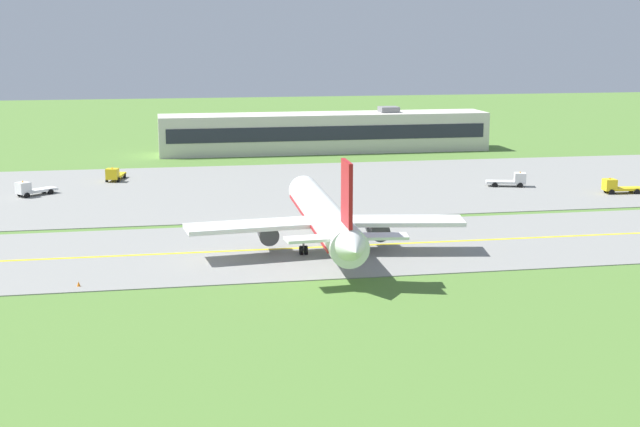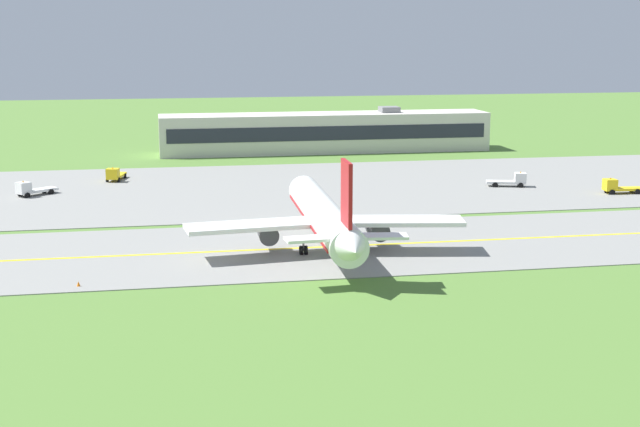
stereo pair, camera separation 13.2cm
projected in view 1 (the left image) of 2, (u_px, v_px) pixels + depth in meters
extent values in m
plane|color=#517A33|center=(322.00, 248.00, 106.68)|extent=(500.00, 500.00, 0.00)
cube|color=gray|center=(322.00, 247.00, 106.67)|extent=(240.00, 28.00, 0.10)
cube|color=gray|center=(334.00, 186.00, 148.93)|extent=(140.00, 52.00, 0.10)
cube|color=yellow|center=(322.00, 247.00, 106.66)|extent=(220.00, 0.60, 0.01)
cylinder|color=white|center=(323.00, 215.00, 104.73)|extent=(5.03, 34.11, 4.00)
cone|color=white|center=(302.00, 189.00, 122.35)|extent=(3.88, 2.71, 3.80)
cone|color=white|center=(353.00, 249.00, 86.83)|extent=(3.50, 3.30, 3.40)
cube|color=red|center=(323.00, 219.00, 104.83)|extent=(5.03, 31.39, 0.36)
cube|color=#1E232D|center=(304.00, 186.00, 120.08)|extent=(3.45, 1.90, 0.70)
cube|color=white|center=(252.00, 226.00, 101.42)|extent=(15.43, 6.41, 0.50)
cylinder|color=#47474C|center=(268.00, 233.00, 103.94)|extent=(2.40, 3.47, 2.30)
cylinder|color=black|center=(267.00, 230.00, 105.49)|extent=(2.11, 0.31, 2.10)
cube|color=white|center=(398.00, 221.00, 103.97)|extent=(15.60, 7.27, 0.50)
cylinder|color=#47474C|center=(378.00, 230.00, 105.89)|extent=(2.40, 3.47, 2.30)
cylinder|color=black|center=(375.00, 227.00, 107.43)|extent=(2.11, 0.31, 2.10)
cube|color=red|center=(347.00, 193.00, 89.15)|extent=(0.53, 4.41, 6.50)
cube|color=white|center=(315.00, 239.00, 89.37)|extent=(6.16, 2.84, 0.30)
cube|color=white|center=(378.00, 236.00, 90.33)|extent=(6.27, 3.19, 0.30)
cylinder|color=slate|center=(308.00, 217.00, 117.88)|extent=(0.24, 0.24, 1.65)
cylinder|color=black|center=(308.00, 223.00, 118.04)|extent=(0.38, 1.11, 1.10)
cylinder|color=slate|center=(303.00, 243.00, 102.96)|extent=(0.24, 0.24, 1.65)
cylinder|color=black|center=(301.00, 250.00, 103.08)|extent=(0.38, 1.11, 1.10)
cylinder|color=black|center=(306.00, 250.00, 103.17)|extent=(0.38, 1.11, 1.10)
cylinder|color=slate|center=(348.00, 242.00, 103.74)|extent=(0.24, 0.24, 1.65)
cylinder|color=black|center=(346.00, 249.00, 103.86)|extent=(0.38, 1.11, 1.10)
cylinder|color=black|center=(350.00, 249.00, 103.95)|extent=(0.38, 1.11, 1.10)
cube|color=yellow|center=(610.00, 185.00, 141.67)|extent=(1.94, 2.13, 1.80)
cube|color=#1E232D|center=(605.00, 183.00, 141.52)|extent=(0.26, 1.84, 0.81)
cube|color=yellow|center=(629.00, 189.00, 142.15)|extent=(4.74, 2.43, 0.40)
cylinder|color=orange|center=(610.00, 178.00, 141.47)|extent=(0.20, 0.20, 0.18)
cylinder|color=black|center=(612.00, 192.00, 140.90)|extent=(0.92, 0.37, 0.90)
cylinder|color=black|center=(606.00, 190.00, 142.85)|extent=(0.92, 0.37, 0.90)
cylinder|color=black|center=(637.00, 192.00, 141.30)|extent=(0.92, 0.37, 0.90)
cylinder|color=black|center=(631.00, 190.00, 143.34)|extent=(0.92, 0.37, 0.90)
cube|color=silver|center=(23.00, 188.00, 138.67)|extent=(2.65, 2.68, 1.80)
cube|color=#1E232D|center=(18.00, 187.00, 138.05)|extent=(1.23, 1.52, 0.81)
cube|color=silver|center=(42.00, 190.00, 141.16)|extent=(4.92, 4.48, 0.40)
cylinder|color=orange|center=(23.00, 182.00, 138.47)|extent=(0.20, 0.20, 0.18)
cylinder|color=black|center=(27.00, 195.00, 138.23)|extent=(0.89, 0.79, 0.90)
cylinder|color=black|center=(20.00, 194.00, 139.53)|extent=(0.89, 0.79, 0.90)
cylinder|color=black|center=(51.00, 192.00, 141.22)|extent=(0.89, 0.79, 0.90)
cylinder|color=black|center=(43.00, 190.00, 142.59)|extent=(0.89, 0.79, 0.90)
cube|color=silver|center=(520.00, 178.00, 147.95)|extent=(2.30, 2.43, 1.80)
cube|color=#1E232D|center=(525.00, 176.00, 147.81)|extent=(0.64, 1.80, 0.81)
cube|color=silver|center=(500.00, 182.00, 148.43)|extent=(5.01, 3.33, 0.40)
cylinder|color=orange|center=(520.00, 172.00, 147.75)|extent=(0.20, 0.20, 0.18)
cylinder|color=black|center=(519.00, 183.00, 149.13)|extent=(0.95, 0.55, 0.90)
cylinder|color=black|center=(520.00, 185.00, 147.19)|extent=(0.95, 0.55, 0.90)
cylinder|color=black|center=(494.00, 183.00, 149.62)|extent=(0.95, 0.55, 0.90)
cylinder|color=black|center=(495.00, 185.00, 147.57)|extent=(0.95, 0.55, 0.90)
cube|color=yellow|center=(112.00, 174.00, 152.48)|extent=(2.33, 2.18, 1.80)
cube|color=#1E232D|center=(111.00, 173.00, 151.67)|extent=(1.82, 0.50, 0.81)
cube|color=yellow|center=(117.00, 175.00, 155.76)|extent=(3.02, 4.94, 0.40)
cylinder|color=orange|center=(112.00, 168.00, 152.29)|extent=(0.20, 0.20, 0.18)
cylinder|color=black|center=(118.00, 180.00, 152.67)|extent=(0.48, 0.94, 0.90)
cylinder|color=black|center=(107.00, 180.00, 152.72)|extent=(0.48, 0.94, 0.90)
cylinder|color=black|center=(125.00, 176.00, 156.70)|extent=(0.48, 0.94, 0.90)
cylinder|color=black|center=(113.00, 176.00, 156.76)|extent=(0.48, 0.94, 0.90)
cube|color=beige|center=(325.00, 133.00, 191.38)|extent=(69.95, 10.57, 8.19)
cube|color=#1E232D|center=(330.00, 133.00, 186.16)|extent=(67.15, 0.10, 2.95)
cube|color=slate|center=(389.00, 109.00, 192.95)|extent=(4.00, 4.00, 1.20)
cone|color=orange|center=(79.00, 284.00, 90.21)|extent=(0.44, 0.44, 0.60)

